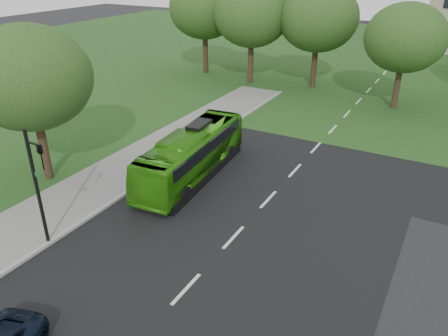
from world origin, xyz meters
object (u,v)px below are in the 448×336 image
at_px(tree_park_b, 318,18).
at_px(traffic_light, 38,181).
at_px(tree_park_c, 405,38).
at_px(bus, 192,154).
at_px(tree_side_near, 30,78).
at_px(tree_park_a, 252,15).
at_px(tree_park_f, 205,8).

bearing_deg(tree_park_b, traffic_light, -93.36).
relative_size(tree_park_c, bus, 0.86).
relative_size(tree_park_c, tree_side_near, 0.98).
bearing_deg(tree_side_near, tree_park_a, 87.76).
bearing_deg(traffic_light, tree_side_near, 161.16).
height_order(tree_park_a, bus, tree_park_a).
relative_size(tree_park_a, tree_side_near, 1.11).
bearing_deg(bus, tree_park_b, 85.05).
relative_size(tree_park_b, traffic_light, 1.75).
bearing_deg(tree_park_f, bus, -60.55).
bearing_deg(traffic_light, tree_park_c, 91.85).
bearing_deg(tree_park_a, tree_side_near, -92.24).
bearing_deg(tree_park_c, bus, -113.25).
relative_size(tree_park_a, traffic_light, 1.75).
height_order(tree_park_c, tree_side_near, tree_side_near).
distance_m(tree_park_b, bus, 22.67).
xyz_separation_m(tree_park_c, traffic_light, (-10.08, -28.04, -2.57)).
xyz_separation_m(tree_park_c, tree_park_f, (-20.58, 2.87, 0.93)).
distance_m(tree_park_c, traffic_light, 29.91).
height_order(tree_park_c, traffic_light, tree_park_c).
height_order(bus, traffic_light, traffic_light).
distance_m(tree_park_a, tree_park_b, 6.36).
relative_size(tree_park_a, tree_park_b, 1.00).
xyz_separation_m(tree_park_f, traffic_light, (10.50, -30.91, -3.50)).
bearing_deg(tree_park_f, traffic_light, -71.24).
height_order(tree_park_a, traffic_light, tree_park_a).
bearing_deg(tree_park_a, tree_park_c, -6.38).
height_order(tree_park_c, tree_park_f, tree_park_f).
height_order(tree_park_f, tree_side_near, tree_park_f).
bearing_deg(tree_park_b, tree_park_a, -167.42).
distance_m(tree_park_c, bus, 21.23).
bearing_deg(tree_park_c, tree_park_b, 160.01).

